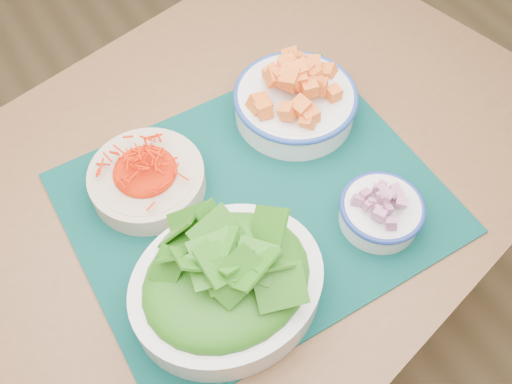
% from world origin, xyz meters
% --- Properties ---
extents(ground, '(4.00, 4.00, 0.00)m').
position_xyz_m(ground, '(0.00, 0.00, 0.00)').
color(ground, olive).
rests_on(ground, ground).
extents(table, '(1.43, 1.10, 0.75)m').
position_xyz_m(table, '(0.01, -0.33, 0.66)').
color(table, brown).
rests_on(table, ground).
extents(placemat, '(0.61, 0.50, 0.00)m').
position_xyz_m(placemat, '(0.02, -0.40, 0.75)').
color(placemat, '#032A28').
rests_on(placemat, table).
extents(carrot_bowl, '(0.23, 0.23, 0.07)m').
position_xyz_m(carrot_bowl, '(-0.12, -0.28, 0.79)').
color(carrot_bowl, beige).
rests_on(carrot_bowl, placemat).
extents(squash_bowl, '(0.24, 0.24, 0.11)m').
position_xyz_m(squash_bowl, '(0.19, -0.27, 0.81)').
color(squash_bowl, white).
rests_on(squash_bowl, placemat).
extents(lettuce_bowl, '(0.30, 0.26, 0.12)m').
position_xyz_m(lettuce_bowl, '(-0.10, -0.53, 0.81)').
color(lettuce_bowl, white).
rests_on(lettuce_bowl, placemat).
extents(onion_bowl, '(0.14, 0.14, 0.07)m').
position_xyz_m(onion_bowl, '(0.18, -0.54, 0.79)').
color(onion_bowl, white).
rests_on(onion_bowl, placemat).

